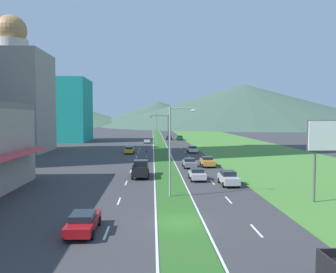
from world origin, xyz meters
TOP-DOWN VIEW (x-y plane):
  - ground_plane at (0.00, 0.00)m, footprint 600.00×600.00m
  - grass_median at (0.00, 60.00)m, footprint 3.20×240.00m
  - grass_verge_right at (20.60, 60.00)m, footprint 24.00×240.00m
  - lane_dash_left_2 at (-5.10, -2.02)m, footprint 0.16×2.80m
  - lane_dash_left_3 at (-5.10, 6.97)m, footprint 0.16×2.80m
  - lane_dash_left_4 at (-5.10, 15.96)m, footprint 0.16×2.80m
  - lane_dash_left_5 at (-5.10, 24.96)m, footprint 0.16×2.80m
  - lane_dash_left_6 at (-5.10, 33.95)m, footprint 0.16×2.80m
  - lane_dash_left_7 at (-5.10, 42.94)m, footprint 0.16×2.80m
  - lane_dash_left_8 at (-5.10, 51.93)m, footprint 0.16×2.80m
  - lane_dash_left_9 at (-5.10, 60.92)m, footprint 0.16×2.80m
  - lane_dash_right_2 at (5.10, -2.02)m, footprint 0.16×2.80m
  - lane_dash_right_3 at (5.10, 6.97)m, footprint 0.16×2.80m
  - lane_dash_right_4 at (5.10, 15.96)m, footprint 0.16×2.80m
  - lane_dash_right_5 at (5.10, 24.96)m, footprint 0.16×2.80m
  - lane_dash_right_6 at (5.10, 33.95)m, footprint 0.16×2.80m
  - lane_dash_right_7 at (5.10, 42.94)m, footprint 0.16×2.80m
  - lane_dash_right_8 at (5.10, 51.93)m, footprint 0.16×2.80m
  - lane_dash_right_9 at (5.10, 60.92)m, footprint 0.16×2.80m
  - edge_line_median_left at (-1.75, 60.00)m, footprint 0.16×240.00m
  - edge_line_median_right at (1.75, 60.00)m, footprint 0.16×240.00m
  - domed_building at (-32.44, 53.87)m, footprint 14.66×14.66m
  - midrise_colored at (-30.67, 87.39)m, footprint 17.18×17.18m
  - hill_far_left at (-103.78, 291.47)m, footprint 176.13×176.13m
  - hill_far_center at (3.76, 292.67)m, footprint 121.27×121.27m
  - hill_far_right at (71.86, 260.82)m, footprint 229.46×229.46m
  - street_lamp_near at (-0.03, 8.48)m, footprint 2.65×0.32m
  - street_lamp_mid at (0.45, 39.74)m, footprint 3.53×0.33m
  - street_lamp_far at (-0.52, 71.00)m, footprint 3.53×0.46m
  - billboard_roadside at (14.15, 5.59)m, footprint 4.55×0.28m
  - car_0 at (6.63, 50.85)m, footprint 2.04×4.70m
  - car_1 at (-3.56, 78.81)m, footprint 1.88×4.21m
  - car_2 at (7.02, 91.87)m, footprint 2.04×4.27m
  - car_3 at (-6.82, 49.32)m, footprint 1.90×4.63m
  - car_4 at (6.56, 29.42)m, footprint 1.92×4.70m
  - car_5 at (-6.67, -1.87)m, footprint 1.89×4.77m
  - car_6 at (3.65, 28.35)m, footprint 1.96×4.55m
  - car_7 at (3.48, 17.53)m, footprint 1.89×4.02m
  - car_8 at (6.63, 14.14)m, footprint 1.89×4.32m
  - car_9 at (3.51, 92.96)m, footprint 1.87×4.18m
  - pickup_truck_0 at (-3.55, 20.26)m, footprint 2.18×5.40m
  - motorcycle_rider at (-3.07, 37.58)m, footprint 0.36×2.00m

SIDE VIEW (x-z plane):
  - ground_plane at x=0.00m, z-range 0.00..0.00m
  - lane_dash_left_2 at x=-5.10m, z-range 0.00..0.01m
  - lane_dash_left_3 at x=-5.10m, z-range 0.00..0.01m
  - lane_dash_left_4 at x=-5.10m, z-range 0.00..0.01m
  - lane_dash_left_5 at x=-5.10m, z-range 0.00..0.01m
  - lane_dash_left_6 at x=-5.10m, z-range 0.00..0.01m
  - lane_dash_left_7 at x=-5.10m, z-range 0.00..0.01m
  - lane_dash_left_8 at x=-5.10m, z-range 0.00..0.01m
  - lane_dash_left_9 at x=-5.10m, z-range 0.00..0.01m
  - lane_dash_right_2 at x=5.10m, z-range 0.00..0.01m
  - lane_dash_right_3 at x=5.10m, z-range 0.00..0.01m
  - lane_dash_right_4 at x=5.10m, z-range 0.00..0.01m
  - lane_dash_right_5 at x=5.10m, z-range 0.00..0.01m
  - lane_dash_right_6 at x=5.10m, z-range 0.00..0.01m
  - lane_dash_right_7 at x=5.10m, z-range 0.00..0.01m
  - lane_dash_right_8 at x=5.10m, z-range 0.00..0.01m
  - lane_dash_right_9 at x=5.10m, z-range 0.00..0.01m
  - edge_line_median_left at x=-1.75m, z-range 0.00..0.01m
  - edge_line_median_right at x=1.75m, z-range 0.00..0.01m
  - grass_median at x=0.00m, z-range 0.00..0.06m
  - grass_verge_right at x=20.60m, z-range 0.00..0.06m
  - car_5 at x=-6.67m, z-range 0.03..1.40m
  - car_7 at x=3.48m, z-range 0.03..1.42m
  - car_6 at x=3.65m, z-range 0.03..1.42m
  - car_0 at x=6.63m, z-range 0.03..1.43m
  - car_9 at x=3.51m, z-range 0.01..1.46m
  - car_3 at x=-6.82m, z-range 0.02..1.46m
  - motorcycle_rider at x=-3.07m, z-range -0.15..1.65m
  - car_2 at x=7.02m, z-range 0.03..1.52m
  - car_1 at x=-3.56m, z-range 0.02..1.53m
  - car_4 at x=6.56m, z-range 0.02..1.55m
  - car_8 at x=6.63m, z-range 0.01..1.62m
  - pickup_truck_0 at x=-3.55m, z-range -0.02..1.98m
  - street_lamp_mid at x=0.45m, z-range 0.74..8.82m
  - street_lamp_near at x=-0.03m, z-range 0.66..9.39m
  - street_lamp_far at x=-0.52m, z-range 0.75..9.45m
  - billboard_roadside at x=14.15m, z-range 1.90..9.40m
  - midrise_colored at x=-30.67m, z-range 0.00..19.42m
  - hill_far_center at x=3.76m, z-range 0.00..21.12m
  - domed_building at x=-32.44m, z-range -2.78..26.88m
  - hill_far_left at x=-103.78m, z-range 0.00..27.62m
  - hill_far_right at x=71.86m, z-range 0.00..33.65m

